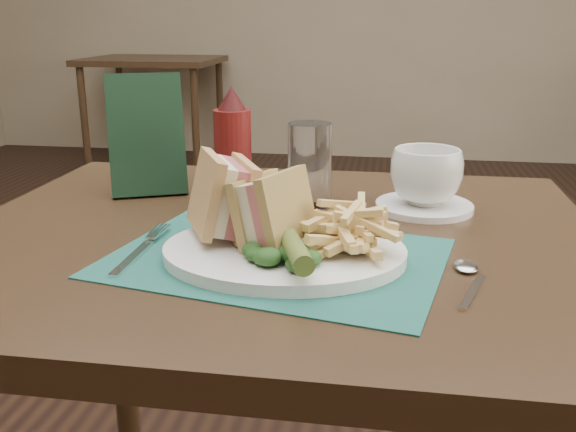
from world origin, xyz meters
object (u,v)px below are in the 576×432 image
object	(u,v)px
ketchup_bottle	(233,146)
sandwich_half_a	(206,197)
sandwich_half_b	(259,206)
check_presenter	(146,135)
placemat	(276,258)
saucer	(424,206)
plate	(284,252)
coffee_cup	(426,176)
drinking_glass	(310,165)
table_bg_left	(156,112)

from	to	relation	value
ketchup_bottle	sandwich_half_a	bearing A→B (deg)	-85.57
sandwich_half_b	check_presenter	bearing A→B (deg)	156.88
placemat	saucer	world-z (taller)	saucer
saucer	check_presenter	distance (m)	0.47
plate	sandwich_half_b	distance (m)	0.07
placemat	coffee_cup	xyz separation A→B (m)	(0.19, 0.24, 0.05)
sandwich_half_a	coffee_cup	bearing A→B (deg)	11.54
saucer	coffee_cup	bearing A→B (deg)	0.00
drinking_glass	ketchup_bottle	distance (m)	0.12
placemat	drinking_glass	size ratio (longest dim) A/B	3.09
coffee_cup	plate	bearing A→B (deg)	-126.48
placemat	ketchup_bottle	size ratio (longest dim) A/B	2.16
sandwich_half_a	saucer	size ratio (longest dim) A/B	0.72
sandwich_half_b	coffee_cup	distance (m)	0.32
saucer	drinking_glass	xyz separation A→B (m)	(-0.18, -0.00, 0.06)
table_bg_left	placemat	bearing A→B (deg)	-67.32
sandwich_half_a	check_presenter	distance (m)	0.31
table_bg_left	saucer	world-z (taller)	saucer
saucer	ketchup_bottle	size ratio (longest dim) A/B	0.81
plate	coffee_cup	world-z (taller)	coffee_cup
placemat	sandwich_half_a	distance (m)	0.12
saucer	coffee_cup	xyz separation A→B (m)	(0.00, 0.00, 0.05)
ketchup_bottle	drinking_glass	bearing A→B (deg)	7.19
plate	sandwich_half_a	world-z (taller)	sandwich_half_a
table_bg_left	check_presenter	xyz separation A→B (m)	(1.26, -3.37, 0.47)
placemat	plate	distance (m)	0.01
plate	drinking_glass	distance (m)	0.25
sandwich_half_b	check_presenter	xyz separation A→B (m)	(-0.24, 0.26, 0.03)
saucer	sandwich_half_b	bearing A→B (deg)	-132.44
table_bg_left	coffee_cup	world-z (taller)	coffee_cup
table_bg_left	sandwich_half_b	distance (m)	3.96
table_bg_left	coffee_cup	bearing A→B (deg)	-63.27
coffee_cup	placemat	bearing A→B (deg)	-128.16
table_bg_left	coffee_cup	xyz separation A→B (m)	(1.71, -3.40, 0.43)
sandwich_half_a	ketchup_bottle	xyz separation A→B (m)	(-0.02, 0.21, 0.02)
placemat	saucer	size ratio (longest dim) A/B	2.68
plate	check_presenter	bearing A→B (deg)	132.27
table_bg_left	coffee_cup	size ratio (longest dim) A/B	8.24
sandwich_half_a	sandwich_half_b	distance (m)	0.07
saucer	ketchup_bottle	world-z (taller)	ketchup_bottle
placemat	sandwich_half_a	xyz separation A→B (m)	(-0.09, 0.02, 0.07)
plate	ketchup_bottle	bearing A→B (deg)	114.39
placemat	coffee_cup	bearing A→B (deg)	51.84
table_bg_left	ketchup_bottle	world-z (taller)	ketchup_bottle
check_presenter	drinking_glass	bearing A→B (deg)	-29.07
sandwich_half_b	saucer	xyz separation A→B (m)	(0.21, 0.23, -0.06)
drinking_glass	ketchup_bottle	world-z (taller)	ketchup_bottle
placemat	sandwich_half_a	size ratio (longest dim) A/B	3.73
plate	drinking_glass	bearing A→B (deg)	86.83
coffee_cup	check_presenter	distance (m)	0.46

